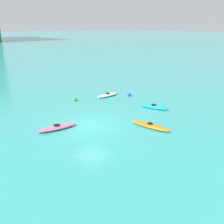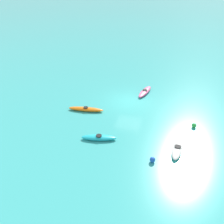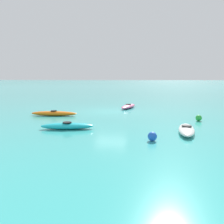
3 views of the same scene
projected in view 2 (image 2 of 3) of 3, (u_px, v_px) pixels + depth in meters
The scene contains 7 objects.
ground_plane at pixel (129, 101), 25.56m from camera, with size 600.00×600.00×0.00m, color #38ADA8.
kayak_white at pixel (178, 149), 18.94m from camera, with size 2.72×0.97×0.37m.
kayak_cyan at pixel (99, 138), 20.10m from camera, with size 1.24×2.76×0.37m.
kayak_orange at pixel (86, 109), 23.91m from camera, with size 0.93×3.24×0.37m.
kayak_pink at pixel (145, 92), 27.07m from camera, with size 3.00×1.34×0.37m.
buoy_green at pixel (194, 125), 21.53m from camera, with size 0.37×0.37×0.37m, color green.
buoy_blue at pixel (153, 160), 17.85m from camera, with size 0.38×0.38×0.38m, color blue.
Camera 2 is at (22.34, 4.03, 11.92)m, focal length 42.42 mm.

